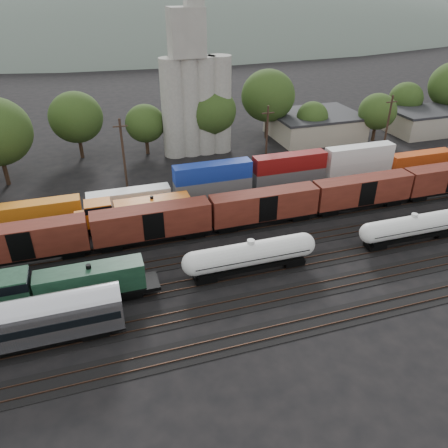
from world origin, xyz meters
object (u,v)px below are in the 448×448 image
object	(u,v)px
green_locomotive	(59,288)
tank_car_a	(250,255)
grain_silo	(195,95)
orange_locomotive	(132,212)

from	to	relation	value
green_locomotive	tank_car_a	size ratio (longest dim) A/B	1.13
green_locomotive	grain_silo	world-z (taller)	grain_silo
tank_car_a	grain_silo	bearing A→B (deg)	83.95
green_locomotive	orange_locomotive	world-z (taller)	green_locomotive
green_locomotive	tank_car_a	distance (m)	20.86
tank_car_a	orange_locomotive	size ratio (longest dim) A/B	0.94
grain_silo	tank_car_a	bearing A→B (deg)	-96.05
tank_car_a	grain_silo	size ratio (longest dim) A/B	0.56
orange_locomotive	grain_silo	xyz separation A→B (m)	(15.98, 26.00, 8.81)
orange_locomotive	grain_silo	size ratio (longest dim) A/B	0.59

